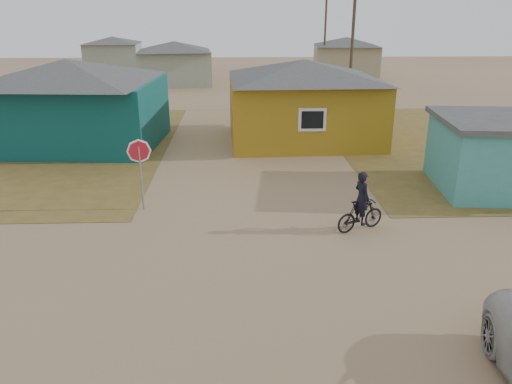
% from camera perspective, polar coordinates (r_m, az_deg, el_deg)
% --- Properties ---
extents(ground, '(120.00, 120.00, 0.00)m').
position_cam_1_polar(ground, '(11.79, 1.64, -11.00)').
color(ground, '#977757').
extents(house_teal, '(8.93, 7.08, 4.00)m').
position_cam_1_polar(house_teal, '(25.15, -20.47, 9.64)').
color(house_teal, '#0B3F3F').
rests_on(house_teal, ground).
extents(house_yellow, '(7.72, 6.76, 3.90)m').
position_cam_1_polar(house_yellow, '(24.62, 5.46, 10.48)').
color(house_yellow, '#9E7818').
rests_on(house_yellow, ground).
extents(house_pale_west, '(7.04, 6.15, 3.60)m').
position_cam_1_polar(house_pale_west, '(44.59, -9.25, 14.43)').
color(house_pale_west, gray).
rests_on(house_pale_west, ground).
extents(house_beige_east, '(6.95, 6.05, 3.60)m').
position_cam_1_polar(house_beige_east, '(51.38, 10.24, 15.10)').
color(house_beige_east, gray).
rests_on(house_beige_east, ground).
extents(house_pale_north, '(6.28, 5.81, 3.40)m').
position_cam_1_polar(house_pale_north, '(57.79, -16.01, 15.08)').
color(house_pale_north, gray).
rests_on(house_pale_north, ground).
extents(utility_pole_near, '(1.40, 0.20, 8.00)m').
position_cam_1_polar(utility_pole_near, '(32.93, 10.95, 16.38)').
color(utility_pole_near, '#463A2A').
rests_on(utility_pole_near, ground).
extents(utility_pole_far, '(1.40, 0.20, 8.00)m').
position_cam_1_polar(utility_pole_far, '(48.81, 7.91, 17.65)').
color(utility_pole_far, '#463A2A').
rests_on(utility_pole_far, ground).
extents(stop_sign, '(0.76, 0.19, 2.34)m').
position_cam_1_polar(stop_sign, '(16.03, -13.16, 3.79)').
color(stop_sign, gray).
rests_on(stop_sign, ground).
extents(cyclist, '(1.63, 1.07, 1.80)m').
position_cam_1_polar(cyclist, '(14.75, 11.89, -1.96)').
color(cyclist, black).
rests_on(cyclist, ground).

